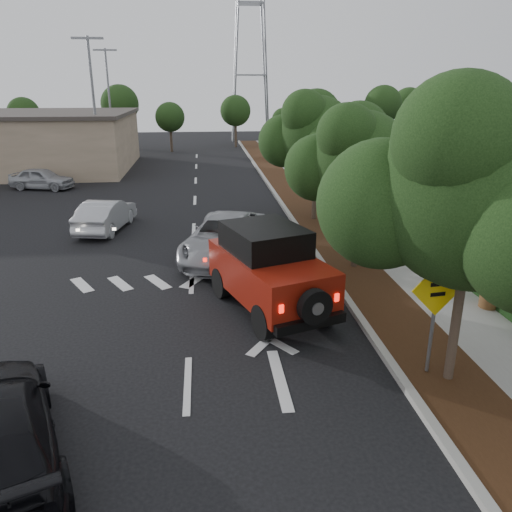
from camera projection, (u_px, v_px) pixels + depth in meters
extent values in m
plane|color=black|center=(188.00, 384.00, 10.71)|extent=(120.00, 120.00, 0.00)
cube|color=#9E9B93|center=(296.00, 226.00, 22.42)|extent=(0.20, 70.00, 0.15)
cube|color=black|center=(318.00, 225.00, 22.53)|extent=(1.80, 70.00, 0.12)
cube|color=gray|center=(359.00, 224.00, 22.72)|extent=(2.00, 70.00, 0.12)
cube|color=black|center=(389.00, 216.00, 22.75)|extent=(0.80, 70.00, 0.80)
cylinder|color=black|center=(222.00, 283.00, 14.97)|extent=(0.60, 0.97, 0.91)
cylinder|color=black|center=(274.00, 274.00, 15.69)|extent=(0.60, 0.97, 0.91)
cylinder|color=black|center=(264.00, 322.00, 12.51)|extent=(0.60, 0.97, 0.91)
cylinder|color=black|center=(324.00, 309.00, 13.23)|extent=(0.60, 0.97, 0.91)
cube|color=maroon|center=(270.00, 274.00, 13.90)|extent=(3.33, 4.67, 1.14)
cube|color=black|center=(265.00, 239.00, 13.88)|extent=(2.55, 2.82, 0.73)
cube|color=maroon|center=(246.00, 260.00, 15.30)|extent=(2.10, 1.71, 0.94)
cube|color=black|center=(311.00, 323.00, 12.18)|extent=(1.91, 0.84, 0.25)
cylinder|color=black|center=(315.00, 307.00, 11.88)|extent=(0.90, 0.52, 0.87)
cube|color=#FF190C|center=(281.00, 309.00, 11.76)|extent=(0.12, 0.08, 0.21)
cube|color=#FF190C|center=(337.00, 298.00, 12.39)|extent=(0.12, 0.08, 0.21)
imported|color=#989A9F|center=(226.00, 237.00, 18.28)|extent=(3.92, 6.07, 1.55)
imported|color=#AEB0B6|center=(106.00, 215.00, 21.79)|extent=(2.19, 4.35, 1.37)
imported|color=#A2A4AA|center=(42.00, 179.00, 30.34)|extent=(4.10, 2.53, 1.30)
cylinder|color=slate|center=(433.00, 322.00, 10.60)|extent=(0.09, 0.09, 2.36)
cube|color=yellow|center=(438.00, 289.00, 10.31)|extent=(1.20, 0.17, 1.21)
cube|color=black|center=(439.00, 284.00, 10.25)|extent=(0.38, 0.06, 0.08)
cube|color=black|center=(438.00, 294.00, 10.33)|extent=(0.34, 0.05, 0.08)
cylinder|color=brown|center=(489.00, 299.00, 14.07)|extent=(0.57, 0.57, 0.51)
sphere|color=black|center=(492.00, 283.00, 13.91)|extent=(0.64, 0.64, 0.64)
imported|color=black|center=(492.00, 281.00, 13.89)|extent=(0.60, 0.53, 0.60)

